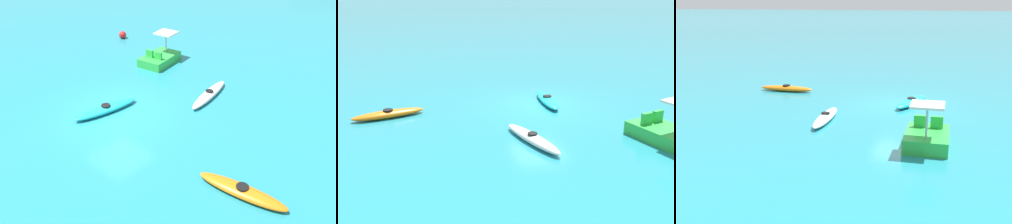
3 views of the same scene
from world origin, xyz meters
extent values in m
plane|color=teal|center=(0.00, 0.00, 0.00)|extent=(600.00, 600.00, 0.00)
ellipsoid|color=#19B7C6|center=(-0.49, -0.23, 0.16)|extent=(1.14, 3.17, 0.32)
cylinder|color=black|center=(-0.49, -0.23, 0.35)|extent=(0.48, 0.48, 0.05)
ellipsoid|color=white|center=(2.08, 4.08, 0.16)|extent=(1.19, 3.35, 0.32)
cylinder|color=black|center=(2.08, 4.08, 0.35)|extent=(0.43, 0.43, 0.05)
ellipsoid|color=orange|center=(6.91, -0.51, 0.16)|extent=(3.16, 1.13, 0.32)
cylinder|color=black|center=(6.91, -0.51, 0.35)|extent=(0.48, 0.48, 0.05)
cube|color=green|center=(-2.59, 5.43, 0.25)|extent=(1.89, 2.62, 0.50)
cube|color=green|center=(-2.79, 4.84, 0.72)|extent=(0.46, 0.23, 0.44)
cube|color=green|center=(-2.20, 4.94, 0.72)|extent=(0.46, 0.23, 0.44)
cylinder|color=#B2B2B7|center=(-2.71, 6.12, 1.05)|extent=(0.08, 0.08, 1.10)
cube|color=silver|center=(-2.71, 6.12, 1.64)|extent=(1.27, 1.27, 0.08)
sphere|color=red|center=(-7.46, 6.78, 0.25)|extent=(0.50, 0.50, 0.50)
camera|label=1|loc=(10.97, -8.43, 8.38)|focal=37.89mm
camera|label=2|loc=(7.38, 16.38, 5.64)|focal=42.06mm
camera|label=3|loc=(-5.58, 19.11, 4.84)|focal=43.83mm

